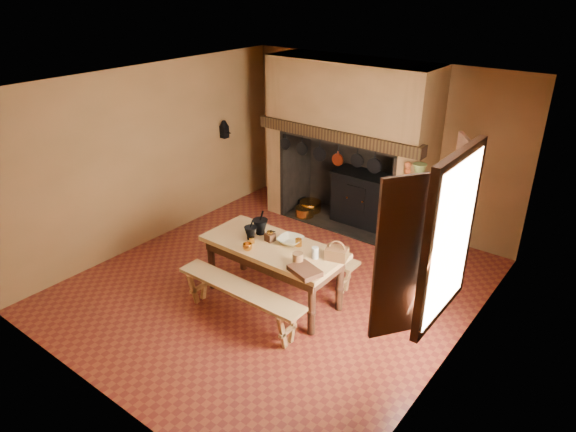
% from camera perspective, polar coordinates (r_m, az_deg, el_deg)
% --- Properties ---
extents(floor, '(5.50, 5.50, 0.00)m').
position_cam_1_polar(floor, '(7.35, -1.22, -7.59)').
color(floor, maroon).
rests_on(floor, ground).
extents(ceiling, '(5.50, 5.50, 0.00)m').
position_cam_1_polar(ceiling, '(6.28, -1.46, 14.38)').
color(ceiling, silver).
rests_on(ceiling, back_wall).
extents(back_wall, '(5.00, 0.02, 2.80)m').
position_cam_1_polar(back_wall, '(8.87, 9.96, 7.97)').
color(back_wall, brown).
rests_on(back_wall, floor).
extents(wall_left, '(0.02, 5.50, 2.80)m').
position_cam_1_polar(wall_left, '(8.39, -14.87, 6.48)').
color(wall_left, brown).
rests_on(wall_left, floor).
extents(wall_right, '(0.02, 5.50, 2.80)m').
position_cam_1_polar(wall_right, '(5.62, 19.01, -3.65)').
color(wall_right, brown).
rests_on(wall_right, floor).
extents(wall_front, '(5.00, 0.02, 2.80)m').
position_cam_1_polar(wall_front, '(5.09, -21.24, -7.23)').
color(wall_front, brown).
rests_on(wall_front, floor).
extents(chimney_breast, '(2.95, 0.96, 2.80)m').
position_cam_1_polar(chimney_breast, '(8.52, 6.94, 10.34)').
color(chimney_breast, brown).
rests_on(chimney_breast, floor).
extents(iron_range, '(1.12, 0.55, 1.60)m').
position_cam_1_polar(iron_range, '(8.95, 8.37, 1.98)').
color(iron_range, black).
rests_on(iron_range, floor).
extents(hearth_pans, '(0.51, 0.62, 0.20)m').
position_cam_1_polar(hearth_pans, '(9.42, 2.21, 0.87)').
color(hearth_pans, gold).
rests_on(hearth_pans, floor).
extents(hanging_pans, '(1.92, 0.29, 0.27)m').
position_cam_1_polar(hanging_pans, '(8.26, 4.74, 6.69)').
color(hanging_pans, black).
rests_on(hanging_pans, chimney_breast).
extents(onion_string, '(0.12, 0.10, 0.46)m').
position_cam_1_polar(onion_string, '(7.66, 13.07, 4.33)').
color(onion_string, '#AD4820').
rests_on(onion_string, chimney_breast).
extents(herb_bunch, '(0.20, 0.20, 0.35)m').
position_cam_1_polar(herb_bunch, '(7.58, 14.33, 4.37)').
color(herb_bunch, olive).
rests_on(herb_bunch, chimney_breast).
extents(window, '(0.39, 1.75, 1.76)m').
position_cam_1_polar(window, '(5.19, 16.41, -2.03)').
color(window, white).
rests_on(window, wall_right).
extents(wall_coffee_mill, '(0.23, 0.16, 0.31)m').
position_cam_1_polar(wall_coffee_mill, '(9.27, -7.10, 9.67)').
color(wall_coffee_mill, black).
rests_on(wall_coffee_mill, wall_left).
extents(work_table, '(1.89, 0.84, 0.82)m').
position_cam_1_polar(work_table, '(6.71, -1.65, -4.18)').
color(work_table, tan).
rests_on(work_table, floor).
extents(bench_front, '(1.84, 0.32, 0.52)m').
position_cam_1_polar(bench_front, '(6.45, -5.35, -8.80)').
color(bench_front, tan).
rests_on(bench_front, floor).
extents(bench_back, '(1.69, 0.30, 0.47)m').
position_cam_1_polar(bench_back, '(7.35, 1.80, -4.33)').
color(bench_back, tan).
rests_on(bench_back, floor).
extents(mortar_large, '(0.21, 0.21, 0.35)m').
position_cam_1_polar(mortar_large, '(6.88, -3.09, -1.10)').
color(mortar_large, black).
rests_on(mortar_large, work_table).
extents(mortar_small, '(0.17, 0.17, 0.29)m').
position_cam_1_polar(mortar_small, '(6.76, -4.17, -1.81)').
color(mortar_small, black).
rests_on(mortar_small, work_table).
extents(coffee_grinder, '(0.15, 0.12, 0.17)m').
position_cam_1_polar(coffee_grinder, '(6.71, -2.00, -2.28)').
color(coffee_grinder, '#341A10').
rests_on(coffee_grinder, work_table).
extents(brass_mug_a, '(0.08, 0.08, 0.08)m').
position_cam_1_polar(brass_mug_a, '(6.68, -4.02, -2.69)').
color(brass_mug_a, gold).
rests_on(brass_mug_a, work_table).
extents(brass_mug_b, '(0.11, 0.11, 0.10)m').
position_cam_1_polar(brass_mug_b, '(6.59, 1.18, -2.95)').
color(brass_mug_b, gold).
rests_on(brass_mug_b, work_table).
extents(mixing_bowl, '(0.36, 0.36, 0.08)m').
position_cam_1_polar(mixing_bowl, '(6.66, 0.29, -2.73)').
color(mixing_bowl, '#C1BD94').
rests_on(mixing_bowl, work_table).
extents(stoneware_crock, '(0.17, 0.17, 0.16)m').
position_cam_1_polar(stoneware_crock, '(6.16, 1.09, -4.81)').
color(stoneware_crock, brown).
rests_on(stoneware_crock, work_table).
extents(glass_jar, '(0.09, 0.09, 0.15)m').
position_cam_1_polar(glass_jar, '(6.31, 3.03, -4.10)').
color(glass_jar, beige).
rests_on(glass_jar, work_table).
extents(wicker_basket, '(0.31, 0.26, 0.25)m').
position_cam_1_polar(wicker_basket, '(6.31, 5.43, -4.11)').
color(wicker_basket, '#4E2717').
rests_on(wicker_basket, work_table).
extents(wooden_tray, '(0.44, 0.37, 0.06)m').
position_cam_1_polar(wooden_tray, '(6.03, 1.88, -6.10)').
color(wooden_tray, '#341A10').
rests_on(wooden_tray, work_table).
extents(brass_cup, '(0.13, 0.13, 0.10)m').
position_cam_1_polar(brass_cup, '(6.50, -4.53, -3.45)').
color(brass_cup, gold).
rests_on(brass_cup, work_table).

